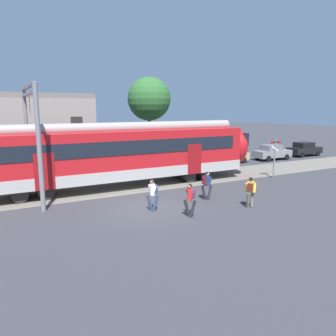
% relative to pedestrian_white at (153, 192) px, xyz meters
% --- Properties ---
extents(ground_plane, '(160.00, 160.00, 0.00)m').
position_rel_pedestrian_white_xyz_m(ground_plane, '(0.00, 0.33, -0.99)').
color(ground_plane, '#38383D').
extents(pedestrian_white, '(0.59, 0.63, 1.67)m').
position_rel_pedestrian_white_xyz_m(pedestrian_white, '(0.00, 0.00, 0.00)').
color(pedestrian_white, navy).
rests_on(pedestrian_white, ground).
extents(pedestrian_red, '(0.57, 0.66, 1.67)m').
position_rel_pedestrian_white_xyz_m(pedestrian_red, '(1.20, -1.73, 0.00)').
color(pedestrian_red, '#28282D').
rests_on(pedestrian_red, ground).
extents(pedestrian_navy, '(0.64, 0.53, 1.67)m').
position_rel_pedestrian_white_xyz_m(pedestrian_navy, '(3.61, 0.40, 0.00)').
color(pedestrian_navy, '#28282D').
rests_on(pedestrian_navy, ground).
extents(pedestrian_yellow, '(0.69, 0.50, 1.67)m').
position_rel_pedestrian_white_xyz_m(pedestrian_yellow, '(4.82, -1.94, 0.00)').
color(pedestrian_yellow, '#6B6051').
rests_on(pedestrian_yellow, ground).
extents(parked_car_tan, '(4.00, 1.76, 1.54)m').
position_rel_pedestrian_white_xyz_m(parked_car_tan, '(12.79, 10.11, -0.21)').
color(parked_car_tan, tan).
rests_on(parked_car_tan, ground).
extents(parked_car_grey, '(4.02, 1.80, 1.54)m').
position_rel_pedestrian_white_xyz_m(parked_car_grey, '(18.06, 9.63, -0.21)').
color(parked_car_grey, gray).
rests_on(parked_car_grey, ground).
extents(parked_car_black, '(4.01, 1.78, 1.54)m').
position_rel_pedestrian_white_xyz_m(parked_car_black, '(23.24, 9.95, -0.21)').
color(parked_car_black, black).
rests_on(parked_car_black, ground).
extents(catenary_gantry, '(0.24, 6.64, 6.53)m').
position_rel_pedestrian_white_xyz_m(catenary_gantry, '(-5.03, 5.77, 3.32)').
color(catenary_gantry, gray).
rests_on(catenary_gantry, ground).
extents(crossing_signal, '(0.96, 0.22, 3.00)m').
position_rel_pedestrian_white_xyz_m(crossing_signal, '(11.53, 2.96, 1.02)').
color(crossing_signal, gray).
rests_on(crossing_signal, ground).
extents(street_tree_right, '(4.13, 4.13, 8.18)m').
position_rel_pedestrian_white_xyz_m(street_tree_right, '(6.40, 14.28, 5.10)').
color(street_tree_right, brown).
rests_on(street_tree_right, ground).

